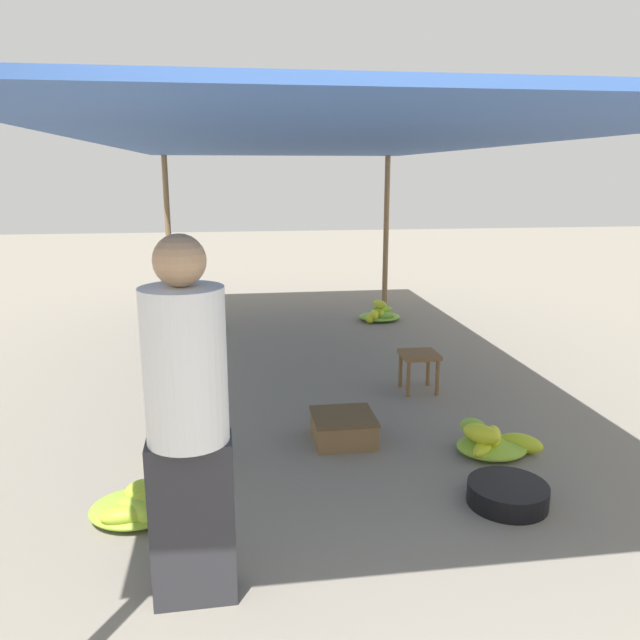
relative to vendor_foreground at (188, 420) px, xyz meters
name	(u,v)px	position (x,y,z in m)	size (l,w,h in m)	color
canopy_post_back_left	(168,235)	(-0.67, 6.57, 0.21)	(0.08, 0.08, 2.23)	olive
canopy_post_back_right	(386,232)	(2.56, 6.57, 0.21)	(0.08, 0.08, 2.23)	olive
canopy_tarp	(311,142)	(0.94, 2.94, 1.34)	(3.63, 7.67, 0.04)	#33569E
vendor_foreground	(188,420)	(0.00, 0.00, 0.00)	(0.39, 0.38, 1.75)	#2D2D33
stool	(419,360)	(1.91, 2.65, -0.61)	(0.34, 0.34, 0.37)	brown
basin_black	(508,494)	(1.86, 0.60, -0.84)	(0.49, 0.49, 0.13)	black
banana_pile_left_0	(206,324)	(-0.14, 5.31, -0.83)	(0.53, 0.51, 0.23)	yellow
banana_pile_left_1	(137,506)	(-0.38, 0.76, -0.84)	(0.55, 0.51, 0.19)	#A9C82E
banana_pile_left_2	(183,442)	(-0.16, 1.55, -0.79)	(0.55, 0.44, 0.27)	#A8C82E
banana_pile_right_0	(492,442)	(2.05, 1.28, -0.82)	(0.64, 0.47, 0.26)	#CDD627
banana_pile_right_1	(379,315)	(2.21, 5.48, -0.82)	(0.57, 0.63, 0.28)	yellow
crate_near	(343,428)	(1.02, 1.65, -0.80)	(0.47, 0.47, 0.21)	brown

